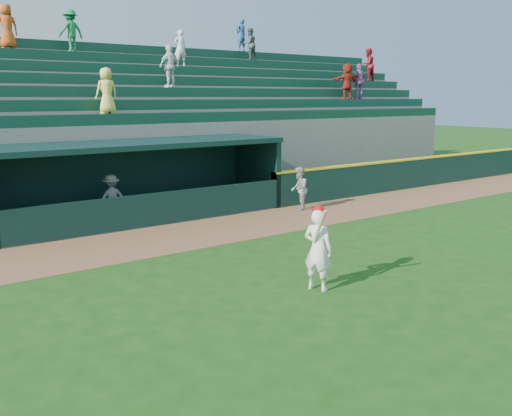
% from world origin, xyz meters
% --- Properties ---
extents(ground, '(120.00, 120.00, 0.00)m').
position_xyz_m(ground, '(0.00, 0.00, 0.00)').
color(ground, '#1A4310').
rests_on(ground, ground).
extents(warning_track, '(40.00, 3.00, 0.01)m').
position_xyz_m(warning_track, '(0.00, 4.90, 0.01)').
color(warning_track, brown).
rests_on(warning_track, ground).
extents(field_wall_right, '(15.50, 0.30, 1.20)m').
position_xyz_m(field_wall_right, '(12.25, 6.55, 0.60)').
color(field_wall_right, black).
rests_on(field_wall_right, ground).
extents(wall_stripe_right, '(15.50, 0.32, 0.06)m').
position_xyz_m(wall_stripe_right, '(12.25, 6.55, 1.23)').
color(wall_stripe_right, yellow).
rests_on(wall_stripe_right, field_wall_right).
extents(dugout_player_front, '(0.91, 0.91, 1.49)m').
position_xyz_m(dugout_player_front, '(4.96, 5.74, 0.75)').
color(dugout_player_front, '#989893').
rests_on(dugout_player_front, ground).
extents(dugout_player_inside, '(0.97, 0.56, 1.48)m').
position_xyz_m(dugout_player_inside, '(-0.89, 7.86, 0.74)').
color(dugout_player_inside, '#A6A6A1').
rests_on(dugout_player_inside, ground).
extents(dugout, '(9.40, 2.80, 2.46)m').
position_xyz_m(dugout, '(0.00, 8.00, 1.36)').
color(dugout, slate).
rests_on(dugout, ground).
extents(stands, '(34.50, 6.25, 7.52)m').
position_xyz_m(stands, '(0.02, 12.57, 2.40)').
color(stands, slate).
rests_on(stands, ground).
extents(batter_at_plate, '(0.58, 0.83, 1.74)m').
position_xyz_m(batter_at_plate, '(-0.17, -0.68, 0.87)').
color(batter_at_plate, white).
rests_on(batter_at_plate, ground).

